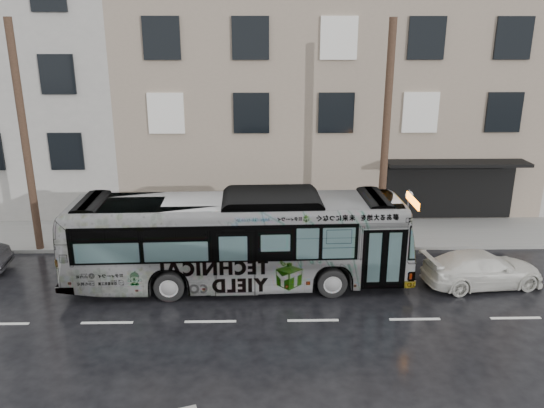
# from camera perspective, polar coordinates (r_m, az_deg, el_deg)

# --- Properties ---
(ground) EXTENTS (120.00, 120.00, 0.00)m
(ground) POSITION_cam_1_polar(r_m,az_deg,el_deg) (19.18, -5.98, -8.72)
(ground) COLOR black
(ground) RESTS_ON ground
(sidewalk) EXTENTS (90.00, 3.60, 0.15)m
(sidewalk) POSITION_cam_1_polar(r_m,az_deg,el_deg) (23.63, -5.07, -3.29)
(sidewalk) COLOR gray
(sidewalk) RESTS_ON ground
(building_taupe) EXTENTS (20.00, 12.00, 11.00)m
(building_taupe) POSITION_cam_1_polar(r_m,az_deg,el_deg) (30.17, 5.33, 11.87)
(building_taupe) COLOR gray
(building_taupe) RESTS_ON ground
(utility_pole_front) EXTENTS (0.30, 0.30, 9.00)m
(utility_pole_front) POSITION_cam_1_polar(r_m,az_deg,el_deg) (21.36, 12.12, 6.90)
(utility_pole_front) COLOR #463023
(utility_pole_front) RESTS_ON sidewalk
(utility_pole_rear) EXTENTS (0.30, 0.30, 9.00)m
(utility_pole_rear) POSITION_cam_1_polar(r_m,az_deg,el_deg) (22.69, -25.04, 6.25)
(utility_pole_rear) COLOR #463023
(utility_pole_rear) RESTS_ON sidewalk
(sign_post) EXTENTS (0.06, 0.06, 2.40)m
(sign_post) POSITION_cam_1_polar(r_m,az_deg,el_deg) (22.46, 14.32, -1.46)
(sign_post) COLOR slate
(sign_post) RESTS_ON sidewalk
(bus) EXTENTS (12.04, 3.15, 3.33)m
(bus) POSITION_cam_1_polar(r_m,az_deg,el_deg) (18.65, -3.64, -3.84)
(bus) COLOR #B2B2B2
(bus) RESTS_ON ground
(white_sedan) EXTENTS (4.42, 2.25, 1.23)m
(white_sedan) POSITION_cam_1_polar(r_m,az_deg,el_deg) (20.29, 21.70, -6.51)
(white_sedan) COLOR silver
(white_sedan) RESTS_ON ground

